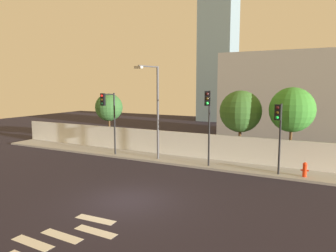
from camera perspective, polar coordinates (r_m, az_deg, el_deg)
The scene contains 14 objects.
ground_plane at distance 15.71m, azimuth -7.15°, elevation -13.16°, with size 80.00×80.00×0.00m, color black.
sidewalk at distance 22.61m, azimuth 4.80°, elevation -6.54°, with size 36.00×2.40×0.15m, color #9D9D9D.
perimeter_wall at distance 23.57m, azimuth 6.03°, elevation -3.55°, with size 36.00×0.18×1.80m, color silver.
crosswalk_marking at distance 12.81m, azimuth -18.08°, elevation -18.37°, with size 3.20×3.92×0.01m.
traffic_light_left at distance 20.27m, azimuth 7.24°, elevation 2.45°, with size 0.57×1.52×4.99m.
traffic_light_center at distance 24.21m, azimuth -10.65°, elevation 2.78°, with size 0.36×1.45×4.75m.
traffic_light_right at distance 19.45m, azimuth 19.25°, elevation 0.37°, with size 0.35×1.13×4.26m.
street_lamp_curbside at distance 22.55m, azimuth -2.34°, elevation 3.86°, with size 0.78×2.15×6.66m.
fire_hydrant at distance 20.40m, azimuth 23.34°, elevation -7.10°, with size 0.44×0.26×0.86m.
roadside_tree_leftmost at distance 28.52m, azimuth -10.56°, elevation 3.31°, with size 2.42×2.42×4.77m.
roadside_tree_midleft at distance 23.23m, azimuth 12.89°, elevation 2.54°, with size 2.98×2.98×5.12m.
roadside_tree_midright at distance 22.59m, azimuth 21.37°, elevation 2.72°, with size 2.98×2.98×5.37m.
low_building_distant at distance 35.90m, azimuth 19.90°, elevation 5.21°, with size 12.49×6.00×8.86m, color #A3A3A3.
tower_on_skyline at distance 50.67m, azimuth 9.04°, elevation 15.05°, with size 5.10×5.00×24.73m, color gray.
Camera 1 is at (8.42, -12.07, 5.48)m, focal length 33.96 mm.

